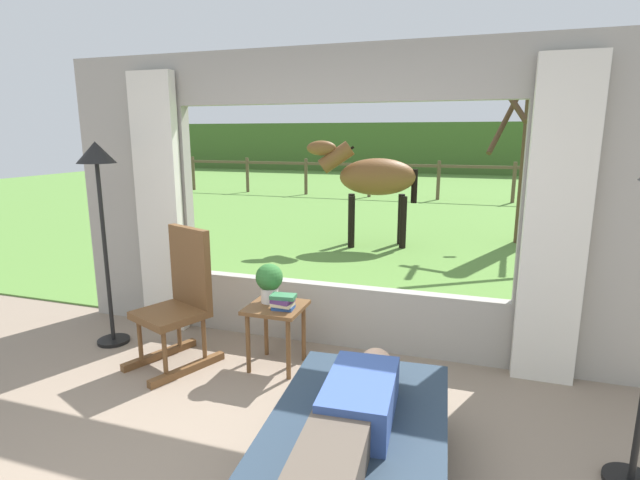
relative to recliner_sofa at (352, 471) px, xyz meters
The scene contains 15 objects.
back_wall_with_window 2.25m from the recliner_sofa, 108.67° to the left, with size 5.20×0.12×2.55m.
curtain_panel_left 3.08m from the recliner_sofa, 142.98° to the left, with size 0.44×0.10×2.40m, color silver.
curtain_panel_right 2.27m from the recliner_sofa, 59.19° to the left, with size 0.44×0.10×2.40m, color silver.
outdoor_pasture_lawn 12.82m from the recliner_sofa, 92.87° to the left, with size 36.00×21.68×0.02m, color #568438.
distant_hill_ridge 22.67m from the recliner_sofa, 91.62° to the left, with size 36.00×2.00×2.40m, color #43632A.
recliner_sofa is the anchor object (origin of this frame).
reclining_person 0.31m from the recliner_sofa, 90.00° to the right, with size 0.38×1.44×0.22m.
rocking_chair 2.12m from the recliner_sofa, 146.38° to the left, with size 0.69×0.80×1.12m.
side_table 1.65m from the recliner_sofa, 126.39° to the left, with size 0.44×0.44×0.52m.
potted_plant 1.80m from the recliner_sofa, 127.34° to the left, with size 0.22×0.22×0.32m.
book_stack 1.58m from the recliner_sofa, 125.14° to the left, with size 0.20×0.16×0.12m.
floor_lamp_left 3.12m from the recliner_sofa, 153.51° to the left, with size 0.32×0.32×1.79m.
horse 6.00m from the recliner_sofa, 101.48° to the left, with size 1.82×0.87×1.73m.
pasture_tree 7.09m from the recliner_sofa, 79.74° to the left, with size 1.34×1.58×3.51m.
pasture_fence_line 12.19m from the recliner_sofa, 93.02° to the left, with size 16.10×0.10×1.10m.
Camera 1 is at (1.16, -1.70, 1.85)m, focal length 27.39 mm.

